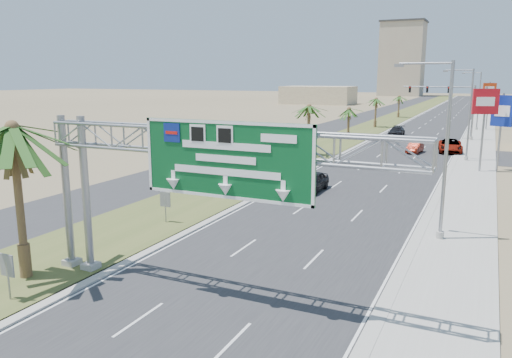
{
  "coord_description": "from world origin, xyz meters",
  "views": [
    {
      "loc": [
        9.53,
        -7.05,
        9.12
      ],
      "look_at": [
        -0.65,
        14.68,
        4.2
      ],
      "focal_mm": 35.0,
      "sensor_mm": 36.0,
      "label": 1
    }
  ],
  "objects_px": {
    "palm_near": "(12,129)",
    "pole_sign_red_far": "(489,92)",
    "car_right_lane": "(450,146)",
    "pole_sign_red_near": "(485,106)",
    "car_far": "(397,131)",
    "car_left_lane": "(312,182)",
    "sign_gantry": "(197,154)",
    "car_mid_lane": "(415,148)",
    "pole_sign_blue": "(502,114)",
    "signal_mast": "(458,107)"
  },
  "relations": [
    {
      "from": "palm_near",
      "to": "pole_sign_red_far",
      "type": "xyz_separation_m",
      "value": [
        18.2,
        81.82,
        -0.37
      ]
    },
    {
      "from": "car_far",
      "to": "pole_sign_red_near",
      "type": "distance_m",
      "value": 30.84
    },
    {
      "from": "signal_mast",
      "to": "pole_sign_red_far",
      "type": "height_order",
      "value": "pole_sign_red_far"
    },
    {
      "from": "sign_gantry",
      "to": "pole_sign_red_near",
      "type": "height_order",
      "value": "pole_sign_red_near"
    },
    {
      "from": "signal_mast",
      "to": "car_left_lane",
      "type": "relative_size",
      "value": 2.26
    },
    {
      "from": "car_mid_lane",
      "to": "signal_mast",
      "type": "bearing_deg",
      "value": 82.73
    },
    {
      "from": "car_left_lane",
      "to": "pole_sign_red_near",
      "type": "relative_size",
      "value": 0.55
    },
    {
      "from": "pole_sign_blue",
      "to": "pole_sign_red_near",
      "type": "bearing_deg",
      "value": -139.91
    },
    {
      "from": "car_far",
      "to": "pole_sign_red_near",
      "type": "relative_size",
      "value": 0.62
    },
    {
      "from": "pole_sign_blue",
      "to": "car_left_lane",
      "type": "bearing_deg",
      "value": -130.33
    },
    {
      "from": "signal_mast",
      "to": "pole_sign_red_far",
      "type": "xyz_separation_m",
      "value": [
        3.83,
        17.85,
        1.71
      ]
    },
    {
      "from": "pole_sign_blue",
      "to": "car_far",
      "type": "bearing_deg",
      "value": 118.28
    },
    {
      "from": "car_right_lane",
      "to": "pole_sign_blue",
      "type": "bearing_deg",
      "value": -71.75
    },
    {
      "from": "car_mid_lane",
      "to": "pole_sign_blue",
      "type": "relative_size",
      "value": 0.52
    },
    {
      "from": "car_left_lane",
      "to": "pole_sign_red_far",
      "type": "height_order",
      "value": "pole_sign_red_far"
    },
    {
      "from": "sign_gantry",
      "to": "car_left_lane",
      "type": "height_order",
      "value": "sign_gantry"
    },
    {
      "from": "pole_sign_blue",
      "to": "pole_sign_red_far",
      "type": "height_order",
      "value": "pole_sign_red_far"
    },
    {
      "from": "pole_sign_red_near",
      "to": "pole_sign_blue",
      "type": "bearing_deg",
      "value": 40.09
    },
    {
      "from": "sign_gantry",
      "to": "pole_sign_blue",
      "type": "relative_size",
      "value": 2.2
    },
    {
      "from": "car_mid_lane",
      "to": "car_far",
      "type": "height_order",
      "value": "car_far"
    },
    {
      "from": "car_right_lane",
      "to": "signal_mast",
      "type": "bearing_deg",
      "value": 84.63
    },
    {
      "from": "car_mid_lane",
      "to": "pole_sign_red_near",
      "type": "distance_m",
      "value": 14.01
    },
    {
      "from": "palm_near",
      "to": "car_right_lane",
      "type": "distance_m",
      "value": 52.58
    },
    {
      "from": "palm_near",
      "to": "car_left_lane",
      "type": "relative_size",
      "value": 1.83
    },
    {
      "from": "sign_gantry",
      "to": "pole_sign_red_near",
      "type": "xyz_separation_m",
      "value": [
        10.06,
        35.64,
        0.36
      ]
    },
    {
      "from": "sign_gantry",
      "to": "signal_mast",
      "type": "xyz_separation_m",
      "value": [
        6.23,
        62.05,
        -1.21
      ]
    },
    {
      "from": "car_left_lane",
      "to": "pole_sign_red_near",
      "type": "distance_m",
      "value": 19.98
    },
    {
      "from": "signal_mast",
      "to": "pole_sign_red_near",
      "type": "height_order",
      "value": "pole_sign_red_near"
    },
    {
      "from": "car_right_lane",
      "to": "car_left_lane",
      "type": "bearing_deg",
      "value": -113.51
    },
    {
      "from": "sign_gantry",
      "to": "pole_sign_blue",
      "type": "bearing_deg",
      "value": 72.58
    },
    {
      "from": "car_right_lane",
      "to": "sign_gantry",
      "type": "bearing_deg",
      "value": -103.83
    },
    {
      "from": "car_mid_lane",
      "to": "car_far",
      "type": "bearing_deg",
      "value": 112.13
    },
    {
      "from": "sign_gantry",
      "to": "pole_sign_red_near",
      "type": "relative_size",
      "value": 2.03
    },
    {
      "from": "palm_near",
      "to": "pole_sign_red_far",
      "type": "relative_size",
      "value": 1.0
    },
    {
      "from": "car_left_lane",
      "to": "car_mid_lane",
      "type": "relative_size",
      "value": 1.16
    },
    {
      "from": "car_far",
      "to": "pole_sign_red_far",
      "type": "bearing_deg",
      "value": 52.37
    },
    {
      "from": "palm_near",
      "to": "pole_sign_blue",
      "type": "bearing_deg",
      "value": 63.08
    },
    {
      "from": "signal_mast",
      "to": "car_right_lane",
      "type": "bearing_deg",
      "value": -89.14
    },
    {
      "from": "signal_mast",
      "to": "car_far",
      "type": "relative_size",
      "value": 2.02
    },
    {
      "from": "pole_sign_red_near",
      "to": "pole_sign_red_far",
      "type": "xyz_separation_m",
      "value": [
        0.0,
        44.25,
        0.15
      ]
    },
    {
      "from": "car_left_lane",
      "to": "car_far",
      "type": "relative_size",
      "value": 0.89
    },
    {
      "from": "sign_gantry",
      "to": "car_left_lane",
      "type": "relative_size",
      "value": 3.67
    },
    {
      "from": "signal_mast",
      "to": "pole_sign_blue",
      "type": "relative_size",
      "value": 1.35
    },
    {
      "from": "palm_near",
      "to": "pole_sign_red_far",
      "type": "bearing_deg",
      "value": 77.46
    },
    {
      "from": "car_left_lane",
      "to": "car_mid_lane",
      "type": "distance_m",
      "value": 25.58
    },
    {
      "from": "car_right_lane",
      "to": "pole_sign_red_far",
      "type": "xyz_separation_m",
      "value": [
        3.62,
        31.67,
        5.76
      ]
    },
    {
      "from": "pole_sign_red_near",
      "to": "pole_sign_red_far",
      "type": "distance_m",
      "value": 44.26
    },
    {
      "from": "palm_near",
      "to": "signal_mast",
      "type": "bearing_deg",
      "value": 77.34
    },
    {
      "from": "sign_gantry",
      "to": "pole_sign_red_near",
      "type": "bearing_deg",
      "value": 74.23
    },
    {
      "from": "pole_sign_red_near",
      "to": "car_far",
      "type": "bearing_deg",
      "value": 114.59
    }
  ]
}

